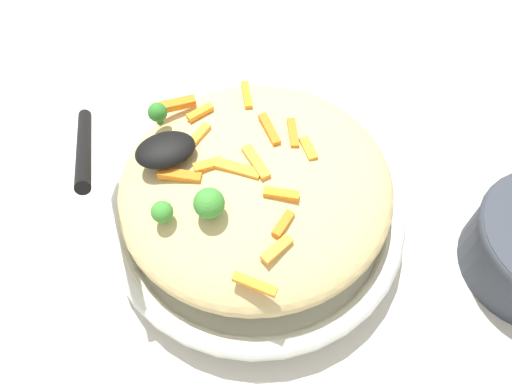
% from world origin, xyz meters
% --- Properties ---
extents(ground_plane, '(2.40, 2.40, 0.00)m').
position_xyz_m(ground_plane, '(0.00, 0.00, 0.00)').
color(ground_plane, beige).
extents(serving_bowl, '(0.31, 0.31, 0.05)m').
position_xyz_m(serving_bowl, '(0.00, 0.00, 0.03)').
color(serving_bowl, silver).
rests_on(serving_bowl, ground_plane).
extents(pasta_mound, '(0.27, 0.26, 0.08)m').
position_xyz_m(pasta_mound, '(0.00, 0.00, 0.08)').
color(pasta_mound, '#D1BA7A').
rests_on(pasta_mound, serving_bowl).
extents(carrot_piece_0, '(0.03, 0.03, 0.01)m').
position_xyz_m(carrot_piece_0, '(-0.04, 0.05, 0.12)').
color(carrot_piece_0, orange).
rests_on(carrot_piece_0, pasta_mound).
extents(carrot_piece_1, '(0.04, 0.03, 0.01)m').
position_xyz_m(carrot_piece_1, '(-0.07, 0.01, 0.12)').
color(carrot_piece_1, orange).
rests_on(carrot_piece_1, pasta_mound).
extents(carrot_piece_2, '(0.01, 0.04, 0.01)m').
position_xyz_m(carrot_piece_2, '(0.03, 0.03, 0.12)').
color(carrot_piece_2, orange).
rests_on(carrot_piece_2, pasta_mound).
extents(carrot_piece_3, '(0.03, 0.02, 0.01)m').
position_xyz_m(carrot_piece_3, '(-0.01, -0.08, 0.12)').
color(carrot_piece_3, orange).
rests_on(carrot_piece_3, pasta_mound).
extents(carrot_piece_4, '(0.02, 0.03, 0.01)m').
position_xyz_m(carrot_piece_4, '(0.05, 0.02, 0.12)').
color(carrot_piece_4, orange).
rests_on(carrot_piece_4, pasta_mound).
extents(carrot_piece_5, '(0.04, 0.04, 0.01)m').
position_xyz_m(carrot_piece_5, '(-0.02, 0.00, 0.12)').
color(carrot_piece_5, orange).
rests_on(carrot_piece_5, pasta_mound).
extents(carrot_piece_6, '(0.01, 0.03, 0.01)m').
position_xyz_m(carrot_piece_6, '(0.05, -0.00, 0.12)').
color(carrot_piece_6, orange).
rests_on(carrot_piece_6, pasta_mound).
extents(carrot_piece_7, '(0.01, 0.04, 0.01)m').
position_xyz_m(carrot_piece_7, '(0.00, -0.00, 0.12)').
color(carrot_piece_7, orange).
rests_on(carrot_piece_7, pasta_mound).
extents(carrot_piece_8, '(0.03, 0.01, 0.01)m').
position_xyz_m(carrot_piece_8, '(-0.04, 0.01, 0.12)').
color(carrot_piece_8, orange).
rests_on(carrot_piece_8, pasta_mound).
extents(carrot_piece_9, '(0.02, 0.04, 0.01)m').
position_xyz_m(carrot_piece_9, '(0.02, 0.09, 0.12)').
color(carrot_piece_9, orange).
rests_on(carrot_piece_9, pasta_mound).
extents(carrot_piece_10, '(0.03, 0.02, 0.01)m').
position_xyz_m(carrot_piece_10, '(-0.00, -0.07, 0.12)').
color(carrot_piece_10, orange).
rests_on(carrot_piece_10, pasta_mound).
extents(carrot_piece_11, '(0.03, 0.02, 0.01)m').
position_xyz_m(carrot_piece_11, '(0.01, -0.04, 0.12)').
color(carrot_piece_11, orange).
rests_on(carrot_piece_11, pasta_mound).
extents(carrot_piece_12, '(0.04, 0.01, 0.01)m').
position_xyz_m(carrot_piece_12, '(-0.05, 0.10, 0.12)').
color(carrot_piece_12, orange).
rests_on(carrot_piece_12, pasta_mound).
extents(carrot_piece_13, '(0.03, 0.03, 0.01)m').
position_xyz_m(carrot_piece_13, '(-0.04, -0.11, 0.12)').
color(carrot_piece_13, orange).
rests_on(carrot_piece_13, pasta_mound).
extents(carrot_piece_14, '(0.03, 0.02, 0.01)m').
position_xyz_m(carrot_piece_14, '(-0.03, 0.08, 0.12)').
color(carrot_piece_14, orange).
rests_on(carrot_piece_14, pasta_mound).
extents(broccoli_floret_0, '(0.03, 0.03, 0.03)m').
position_xyz_m(broccoli_floret_0, '(-0.05, -0.03, 0.13)').
color(broccoli_floret_0, '#377928').
rests_on(broccoli_floret_0, pasta_mound).
extents(broccoli_floret_1, '(0.02, 0.02, 0.02)m').
position_xyz_m(broccoli_floret_1, '(-0.07, 0.09, 0.13)').
color(broccoli_floret_1, '#296820').
rests_on(broccoli_floret_1, pasta_mound).
extents(broccoli_floret_2, '(0.02, 0.02, 0.02)m').
position_xyz_m(broccoli_floret_2, '(-0.09, -0.02, 0.13)').
color(broccoli_floret_2, '#377928').
rests_on(broccoli_floret_2, pasta_mound).
extents(serving_spoon, '(0.10, 0.13, 0.08)m').
position_xyz_m(serving_spoon, '(-0.10, 0.04, 0.14)').
color(serving_spoon, black).
rests_on(serving_spoon, pasta_mound).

